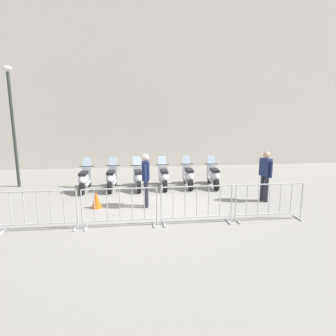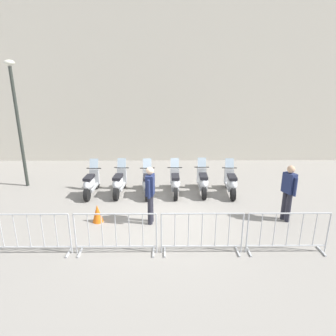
{
  "view_description": "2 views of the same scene",
  "coord_description": "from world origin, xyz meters",
  "px_view_note": "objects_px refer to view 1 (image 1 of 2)",
  "views": [
    {
      "loc": [
        0.52,
        -8.93,
        2.97
      ],
      "look_at": [
        0.43,
        1.9,
        0.88
      ],
      "focal_mm": 30.06,
      "sensor_mm": 36.0,
      "label": 1
    },
    {
      "loc": [
        1.15,
        -7.77,
        4.04
      ],
      "look_at": [
        -0.04,
        2.32,
        0.95
      ],
      "focal_mm": 30.57,
      "sensor_mm": 36.0,
      "label": 2
    }
  ],
  "objects_px": {
    "motorcycle_0": "(85,180)",
    "barrier_segment_0": "(38,211)",
    "motorcycle_1": "(112,179)",
    "barrier_segment_3": "(269,202)",
    "barrier_segment_2": "(197,205)",
    "officer_near_row_end": "(146,177)",
    "motorcycle_4": "(188,176)",
    "motorcycle_2": "(138,178)",
    "street_lamp": "(12,114)",
    "officer_mid_plaza": "(265,173)",
    "traffic_cone": "(96,200)",
    "motorcycle_3": "(164,177)",
    "barrier_segment_1": "(120,208)",
    "motorcycle_5": "(213,176)"
  },
  "relations": [
    {
      "from": "motorcycle_5",
      "to": "traffic_cone",
      "type": "height_order",
      "value": "motorcycle_5"
    },
    {
      "from": "motorcycle_4",
      "to": "barrier_segment_2",
      "type": "relative_size",
      "value": 0.87
    },
    {
      "from": "motorcycle_1",
      "to": "motorcycle_5",
      "type": "bearing_deg",
      "value": 6.42
    },
    {
      "from": "officer_mid_plaza",
      "to": "traffic_cone",
      "type": "distance_m",
      "value": 5.69
    },
    {
      "from": "motorcycle_1",
      "to": "barrier_segment_0",
      "type": "xyz_separation_m",
      "value": [
        -1.07,
        -3.99,
        0.07
      ]
    },
    {
      "from": "barrier_segment_3",
      "to": "street_lamp",
      "type": "distance_m",
      "value": 10.08
    },
    {
      "from": "motorcycle_5",
      "to": "motorcycle_4",
      "type": "bearing_deg",
      "value": -178.78
    },
    {
      "from": "barrier_segment_1",
      "to": "motorcycle_1",
      "type": "bearing_deg",
      "value": 104.86
    },
    {
      "from": "motorcycle_0",
      "to": "traffic_cone",
      "type": "xyz_separation_m",
      "value": [
        0.97,
        -2.02,
        -0.18
      ]
    },
    {
      "from": "barrier_segment_1",
      "to": "barrier_segment_2",
      "type": "bearing_deg",
      "value": 7.2
    },
    {
      "from": "motorcycle_5",
      "to": "street_lamp",
      "type": "height_order",
      "value": "street_lamp"
    },
    {
      "from": "motorcycle_3",
      "to": "traffic_cone",
      "type": "distance_m",
      "value": 3.23
    },
    {
      "from": "barrier_segment_1",
      "to": "motorcycle_5",
      "type": "bearing_deg",
      "value": 53.38
    },
    {
      "from": "motorcycle_2",
      "to": "street_lamp",
      "type": "xyz_separation_m",
      "value": [
        -4.99,
        0.38,
        2.51
      ]
    },
    {
      "from": "motorcycle_0",
      "to": "motorcycle_2",
      "type": "xyz_separation_m",
      "value": [
        2.05,
        0.27,
        0.0
      ]
    },
    {
      "from": "motorcycle_3",
      "to": "traffic_cone",
      "type": "xyz_separation_m",
      "value": [
        -2.09,
        -2.46,
        -0.18
      ]
    },
    {
      "from": "motorcycle_2",
      "to": "motorcycle_4",
      "type": "relative_size",
      "value": 1.0
    },
    {
      "from": "motorcycle_1",
      "to": "motorcycle_2",
      "type": "bearing_deg",
      "value": 4.42
    },
    {
      "from": "officer_mid_plaza",
      "to": "barrier_segment_3",
      "type": "bearing_deg",
      "value": -104.23
    },
    {
      "from": "barrier_segment_1",
      "to": "motorcycle_2",
      "type": "bearing_deg",
      "value": 89.25
    },
    {
      "from": "motorcycle_0",
      "to": "barrier_segment_0",
      "type": "bearing_deg",
      "value": -90.89
    },
    {
      "from": "motorcycle_0",
      "to": "barrier_segment_0",
      "type": "distance_m",
      "value": 3.8
    },
    {
      "from": "street_lamp",
      "to": "officer_mid_plaza",
      "type": "relative_size",
      "value": 2.77
    },
    {
      "from": "motorcycle_5",
      "to": "officer_near_row_end",
      "type": "bearing_deg",
      "value": -135.29
    },
    {
      "from": "barrier_segment_2",
      "to": "officer_mid_plaza",
      "type": "xyz_separation_m",
      "value": [
        2.51,
        2.02,
        0.46
      ]
    },
    {
      "from": "motorcycle_1",
      "to": "motorcycle_3",
      "type": "height_order",
      "value": "same"
    },
    {
      "from": "motorcycle_2",
      "to": "motorcycle_1",
      "type": "bearing_deg",
      "value": -175.58
    },
    {
      "from": "motorcycle_5",
      "to": "barrier_segment_2",
      "type": "bearing_deg",
      "value": -104.99
    },
    {
      "from": "motorcycle_0",
      "to": "motorcycle_2",
      "type": "height_order",
      "value": "same"
    },
    {
      "from": "street_lamp",
      "to": "officer_near_row_end",
      "type": "distance_m",
      "value": 6.37
    },
    {
      "from": "motorcycle_5",
      "to": "street_lamp",
      "type": "relative_size",
      "value": 0.36
    },
    {
      "from": "motorcycle_0",
      "to": "barrier_segment_1",
      "type": "bearing_deg",
      "value": -60.5
    },
    {
      "from": "motorcycle_2",
      "to": "barrier_segment_1",
      "type": "xyz_separation_m",
      "value": [
        -0.05,
        -3.81,
        0.07
      ]
    },
    {
      "from": "barrier_segment_0",
      "to": "barrier_segment_1",
      "type": "height_order",
      "value": "same"
    },
    {
      "from": "motorcycle_0",
      "to": "officer_mid_plaza",
      "type": "distance_m",
      "value": 6.71
    },
    {
      "from": "motorcycle_1",
      "to": "street_lamp",
      "type": "height_order",
      "value": "street_lamp"
    },
    {
      "from": "barrier_segment_2",
      "to": "officer_near_row_end",
      "type": "height_order",
      "value": "officer_near_row_end"
    },
    {
      "from": "motorcycle_3",
      "to": "barrier_segment_2",
      "type": "height_order",
      "value": "motorcycle_3"
    },
    {
      "from": "traffic_cone",
      "to": "motorcycle_0",
      "type": "bearing_deg",
      "value": 115.71
    },
    {
      "from": "motorcycle_2",
      "to": "officer_near_row_end",
      "type": "height_order",
      "value": "officer_near_row_end"
    },
    {
      "from": "motorcycle_0",
      "to": "officer_mid_plaza",
      "type": "bearing_deg",
      "value": -10.84
    },
    {
      "from": "barrier_segment_2",
      "to": "barrier_segment_3",
      "type": "bearing_deg",
      "value": 7.2
    },
    {
      "from": "motorcycle_0",
      "to": "barrier_segment_1",
      "type": "xyz_separation_m",
      "value": [
        2.0,
        -3.54,
        0.07
      ]
    },
    {
      "from": "barrier_segment_0",
      "to": "traffic_cone",
      "type": "relative_size",
      "value": 3.6
    },
    {
      "from": "motorcycle_1",
      "to": "barrier_segment_3",
      "type": "bearing_deg",
      "value": -32.1
    },
    {
      "from": "barrier_segment_0",
      "to": "officer_near_row_end",
      "type": "xyz_separation_m",
      "value": [
        2.62,
        1.92,
        0.46
      ]
    },
    {
      "from": "motorcycle_0",
      "to": "motorcycle_4",
      "type": "bearing_deg",
      "value": 8.73
    },
    {
      "from": "motorcycle_2",
      "to": "officer_near_row_end",
      "type": "relative_size",
      "value": 0.99
    },
    {
      "from": "motorcycle_1",
      "to": "officer_near_row_end",
      "type": "height_order",
      "value": "officer_near_row_end"
    },
    {
      "from": "motorcycle_3",
      "to": "motorcycle_4",
      "type": "height_order",
      "value": "same"
    }
  ]
}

